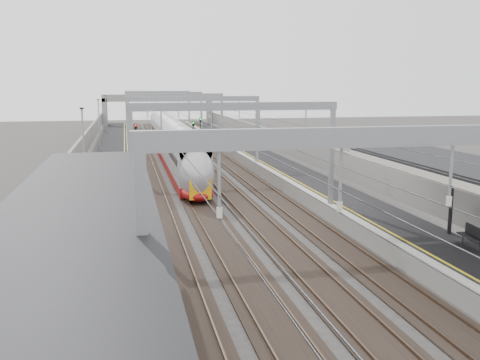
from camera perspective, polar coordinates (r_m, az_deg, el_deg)
name	(u,v)px	position (r m, az deg, el deg)	size (l,w,h in m)	color
platform_left	(113,167)	(55.62, -13.43, 1.38)	(4.00, 120.00, 1.00)	black
platform_right	(265,162)	(57.48, 2.73, 1.91)	(4.00, 120.00, 1.00)	black
tracks	(191,169)	(56.06, -5.21, 1.21)	(11.40, 140.00, 0.20)	black
overhead_line	(184,107)	(62.03, -6.05, 7.70)	(13.00, 140.00, 6.60)	gray
canopy_left	(68,233)	(13.54, -17.84, -5.42)	(4.40, 30.00, 4.24)	black
overbridge	(158,102)	(110.26, -8.75, 8.19)	(22.00, 2.20, 6.90)	gray
wall_left	(79,157)	(55.65, -16.77, 2.37)	(0.30, 120.00, 3.20)	gray
wall_right	(294,151)	(58.24, 5.79, 3.07)	(0.30, 120.00, 3.20)	gray
train	(173,147)	(59.29, -7.11, 3.54)	(2.53, 46.19, 4.01)	#A10E0E
bench	(474,235)	(27.76, 23.70, -5.41)	(0.70, 1.97, 1.00)	black
signal_green	(136,131)	(75.19, -11.04, 5.12)	(0.32, 0.32, 3.48)	black
signal_red_near	(193,128)	(79.42, -5.00, 5.51)	(0.32, 0.32, 3.48)	black
signal_red_far	(201,124)	(87.73, -4.23, 5.95)	(0.32, 0.32, 3.48)	black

